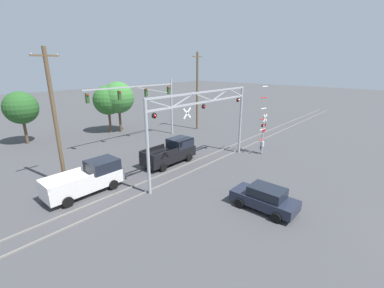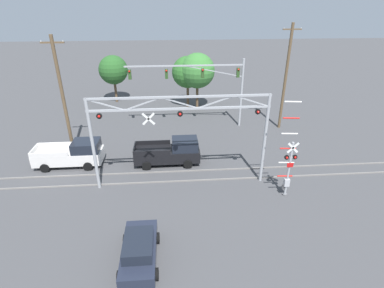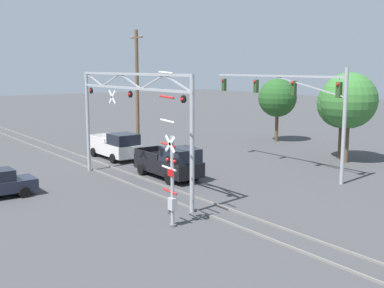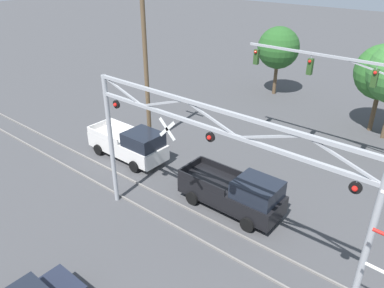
% 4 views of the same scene
% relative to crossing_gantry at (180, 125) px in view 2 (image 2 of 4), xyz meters
% --- Properties ---
extents(rail_track_near, '(80.00, 0.08, 0.10)m').
position_rel_crossing_gantry_xyz_m(rail_track_near, '(0.01, 0.28, -4.72)').
color(rail_track_near, gray).
rests_on(rail_track_near, ground_plane).
extents(rail_track_far, '(80.00, 0.08, 0.10)m').
position_rel_crossing_gantry_xyz_m(rail_track_far, '(0.01, 1.72, -4.72)').
color(rail_track_far, gray).
rests_on(rail_track_far, ground_plane).
extents(crossing_gantry, '(12.30, 0.27, 6.83)m').
position_rel_crossing_gantry_xyz_m(crossing_gantry, '(0.00, 0.00, 0.00)').
color(crossing_gantry, '#9EA0A5').
rests_on(crossing_gantry, ground_plane).
extents(crossing_signal_mast, '(1.42, 0.35, 6.97)m').
position_rel_crossing_gantry_xyz_m(crossing_signal_mast, '(7.19, -2.00, -2.48)').
color(crossing_signal_mast, '#9EA0A5').
rests_on(crossing_signal_mast, ground_plane).
extents(traffic_signal_span, '(11.92, 0.39, 7.14)m').
position_rel_crossing_gantry_xyz_m(traffic_signal_span, '(3.49, 10.88, 0.29)').
color(traffic_signal_span, '#9EA0A5').
rests_on(traffic_signal_span, ground_plane).
extents(pickup_truck_lead, '(5.39, 2.25, 2.13)m').
position_rel_crossing_gantry_xyz_m(pickup_truck_lead, '(-0.70, 3.25, -3.74)').
color(pickup_truck_lead, black).
rests_on(pickup_truck_lead, ground_plane).
extents(pickup_truck_following, '(5.44, 2.25, 2.13)m').
position_rel_crossing_gantry_xyz_m(pickup_truck_following, '(-8.76, 3.55, -3.74)').
color(pickup_truck_following, silver).
rests_on(pickup_truck_following, ground_plane).
extents(sedan_waiting, '(2.02, 4.14, 1.56)m').
position_rel_crossing_gantry_xyz_m(sedan_waiting, '(-2.52, -7.15, -3.98)').
color(sedan_waiting, '#1E2333').
rests_on(sedan_waiting, ground_plane).
extents(utility_pole_left, '(1.80, 0.28, 10.08)m').
position_rel_crossing_gantry_xyz_m(utility_pole_left, '(-9.48, 5.93, 0.42)').
color(utility_pole_left, brown).
rests_on(utility_pole_left, ground_plane).
extents(utility_pole_right, '(1.80, 0.28, 10.51)m').
position_rel_crossing_gantry_xyz_m(utility_pole_right, '(11.01, 10.01, 0.64)').
color(utility_pole_right, brown).
rests_on(utility_pole_right, ground_plane).
extents(background_tree_beyond_span, '(4.18, 4.18, 6.78)m').
position_rel_crossing_gantry_xyz_m(background_tree_beyond_span, '(2.81, 16.88, -0.09)').
color(background_tree_beyond_span, brown).
rests_on(background_tree_beyond_span, ground_plane).
extents(background_tree_far_left_verge, '(3.84, 3.84, 6.30)m').
position_rel_crossing_gantry_xyz_m(background_tree_far_left_verge, '(1.69, 17.62, -0.40)').
color(background_tree_far_left_verge, brown).
rests_on(background_tree_far_left_verge, ground_plane).
extents(background_tree_far_right_verge, '(3.67, 3.67, 6.07)m').
position_rel_crossing_gantry_xyz_m(background_tree_far_right_verge, '(-7.67, 20.33, -0.55)').
color(background_tree_far_right_verge, brown).
rests_on(background_tree_far_right_verge, ground_plane).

